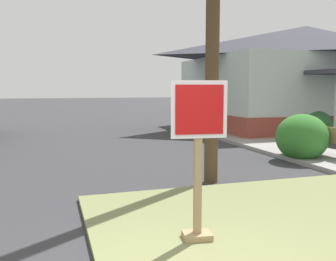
{
  "coord_description": "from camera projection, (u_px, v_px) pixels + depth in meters",
  "views": [
    {
      "loc": [
        -1.02,
        -2.69,
        2.01
      ],
      "look_at": [
        1.2,
        4.37,
        1.18
      ],
      "focal_mm": 39.82,
      "sensor_mm": 36.0,
      "label": 1
    }
  ],
  "objects": [
    {
      "name": "grass_corner_patch",
      "position": [
        289.0,
        224.0,
        5.46
      ],
      "size": [
        5.72,
        4.49,
        0.08
      ],
      "primitive_type": "cube",
      "color": "olive",
      "rests_on": "ground"
    },
    {
      "name": "sidewalk_strip",
      "position": [
        322.0,
        157.0,
        10.63
      ],
      "size": [
        2.2,
        16.73,
        0.12
      ],
      "primitive_type": "cube",
      "color": "gray",
      "rests_on": "ground"
    },
    {
      "name": "stop_sign",
      "position": [
        198.0,
        165.0,
        4.69
      ],
      "size": [
        0.71,
        0.32,
        2.03
      ],
      "color": "#A3845B",
      "rests_on": "grass_corner_patch"
    },
    {
      "name": "manhole_cover",
      "position": [
        109.0,
        198.0,
        6.83
      ],
      "size": [
        0.7,
        0.7,
        0.02
      ],
      "primitive_type": "cylinder",
      "color": "black",
      "rests_on": "ground"
    },
    {
      "name": "street_bench",
      "position": [
        323.0,
        139.0,
        10.6
      ],
      "size": [
        0.42,
        1.74,
        0.85
      ],
      "color": "#93704C",
      "rests_on": "sidewalk_strip"
    },
    {
      "name": "corner_house",
      "position": [
        305.0,
        76.0,
        19.11
      ],
      "size": [
        11.51,
        9.33,
        5.17
      ],
      "color": "brown",
      "rests_on": "ground"
    },
    {
      "name": "shrub_near_porch",
      "position": [
        315.0,
        124.0,
        15.28
      ],
      "size": [
        1.41,
        1.41,
        1.12
      ],
      "primitive_type": "ellipsoid",
      "color": "#336433",
      "rests_on": "ground"
    },
    {
      "name": "shrub_by_curb",
      "position": [
        302.0,
        137.0,
        10.39
      ],
      "size": [
        1.44,
        1.44,
        1.31
      ],
      "primitive_type": "ellipsoid",
      "color": "#317229",
      "rests_on": "ground"
    }
  ]
}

